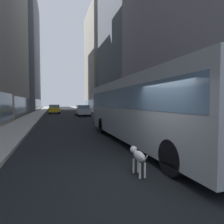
% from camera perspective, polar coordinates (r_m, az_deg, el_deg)
% --- Properties ---
extents(ground_plane, '(120.00, 120.00, 0.00)m').
position_cam_1_polar(ground_plane, '(39.78, -12.66, -0.14)').
color(ground_plane, black).
extents(sidewalk_left, '(2.40, 110.00, 0.15)m').
position_cam_1_polar(sidewalk_left, '(39.77, -20.88, -0.15)').
color(sidewalk_left, '#9E9991').
rests_on(sidewalk_left, ground).
extents(sidewalk_right, '(2.40, 110.00, 0.15)m').
position_cam_1_polar(sidewalk_right, '(40.60, -4.61, 0.08)').
color(sidewalk_right, '#9E9991').
rests_on(sidewalk_right, ground).
extents(building_left_far, '(10.73, 19.58, 28.32)m').
position_cam_1_polar(building_left_far, '(54.33, -26.97, 15.42)').
color(building_left_far, slate).
rests_on(building_left_far, ground).
extents(building_right_mid, '(9.63, 17.97, 37.05)m').
position_cam_1_polar(building_right_mid, '(41.75, 5.99, 26.09)').
color(building_right_mid, '#4C515B').
rests_on(building_right_mid, ground).
extents(building_right_far, '(10.76, 15.55, 27.52)m').
position_cam_1_polar(building_right_far, '(56.75, -1.43, 14.75)').
color(building_right_far, gray).
rests_on(building_right_far, ground).
extents(transit_bus, '(2.78, 11.53, 3.05)m').
position_cam_1_polar(transit_bus, '(9.49, 9.02, 1.58)').
color(transit_bus, '#999EA3').
rests_on(transit_bus, ground).
extents(car_silver_sedan, '(1.79, 4.10, 1.62)m').
position_cam_1_polar(car_silver_sedan, '(29.01, -8.69, 0.46)').
color(car_silver_sedan, '#B7BABF').
rests_on(car_silver_sedan, ground).
extents(car_blue_hatchback, '(1.89, 4.22, 1.62)m').
position_cam_1_polar(car_blue_hatchback, '(21.37, -1.29, -0.31)').
color(car_blue_hatchback, '#4C6BB7').
rests_on(car_blue_hatchback, ground).
extents(car_yellow_taxi, '(1.91, 4.01, 1.62)m').
position_cam_1_polar(car_yellow_taxi, '(36.91, -16.69, 0.86)').
color(car_yellow_taxi, yellow).
rests_on(car_yellow_taxi, ground).
extents(dalmatian_dog, '(0.22, 0.96, 0.72)m').
position_cam_1_polar(dalmatian_dog, '(5.45, 7.71, -12.75)').
color(dalmatian_dog, white).
rests_on(dalmatian_dog, ground).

